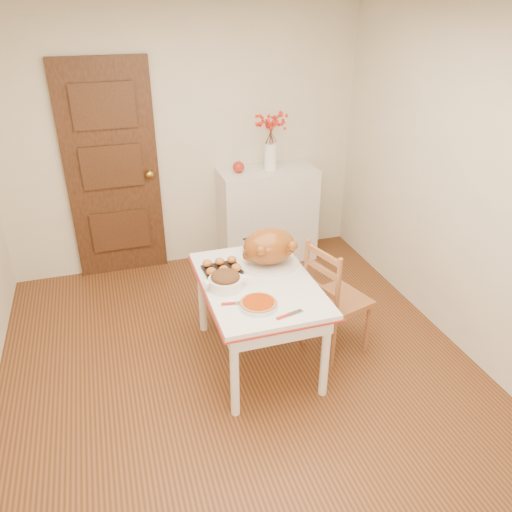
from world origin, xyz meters
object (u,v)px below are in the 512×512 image
object	(u,v)px
pumpkin_pie	(258,303)
chair_oak	(338,297)
kitchen_table	(258,321)
sideboard	(267,215)
turkey_platter	(269,248)

from	to	relation	value
pumpkin_pie	chair_oak	bearing A→B (deg)	20.56
kitchen_table	pumpkin_pie	size ratio (longest dim) A/B	4.67
sideboard	kitchen_table	xyz separation A→B (m)	(-0.61, -1.59, -0.14)
chair_oak	turkey_platter	distance (m)	0.65
sideboard	turkey_platter	world-z (taller)	turkey_platter
kitchen_table	pumpkin_pie	distance (m)	0.50
chair_oak	kitchen_table	bearing A→B (deg)	70.30
chair_oak	turkey_platter	bearing A→B (deg)	46.91
kitchen_table	pumpkin_pie	bearing A→B (deg)	-107.38
turkey_platter	pumpkin_pie	bearing A→B (deg)	-129.64
kitchen_table	chair_oak	distance (m)	0.64
sideboard	pumpkin_pie	xyz separation A→B (m)	(-0.71, -1.90, 0.24)
chair_oak	turkey_platter	world-z (taller)	turkey_platter
sideboard	pumpkin_pie	world-z (taller)	sideboard
pumpkin_pie	sideboard	bearing A→B (deg)	69.59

